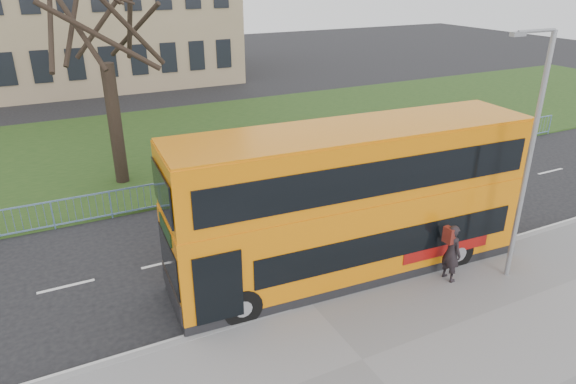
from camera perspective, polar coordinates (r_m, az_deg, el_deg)
name	(u,v)px	position (r m, az deg, el deg)	size (l,w,h in m)	color
ground	(285,278)	(15.80, -0.31, -9.52)	(120.00, 120.00, 0.00)	black
kerb	(310,303)	(14.63, 2.45, -12.24)	(80.00, 0.20, 0.14)	gray
grass_verge	(166,145)	(28.16, -13.40, 5.14)	(80.00, 15.40, 0.08)	#1F3D16
guard_railing	(213,186)	(20.99, -8.35, 0.67)	(40.00, 0.12, 1.10)	#6B8FBE
bare_tree	(103,38)	(22.20, -19.85, 15.83)	(8.50, 8.50, 12.14)	black
yellow_bus	(353,199)	(15.11, 7.22, -0.78)	(10.99, 3.21, 4.55)	orange
pedestrian	(451,253)	(15.81, 17.70, -6.44)	(0.65, 0.43, 1.79)	black
street_lamp	(528,152)	(15.44, 25.13, 4.04)	(1.52, 0.19, 7.16)	gray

